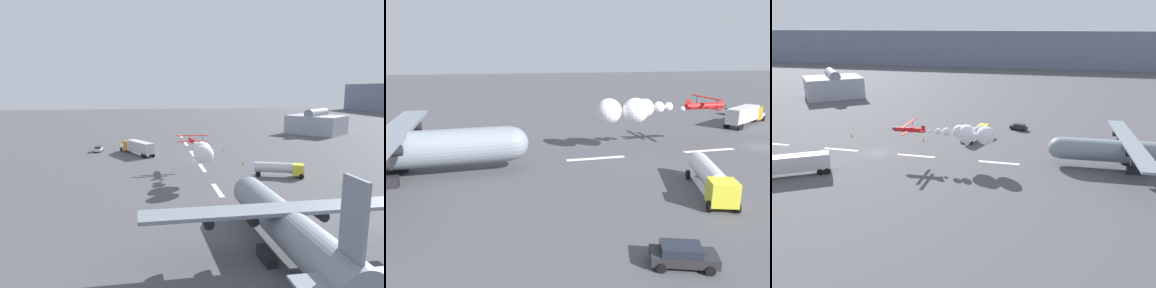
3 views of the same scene
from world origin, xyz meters
The scene contains 14 objects.
ground_plane centered at (0.00, 0.00, 0.00)m, with size 440.00×440.00×0.00m, color #4C4C51.
runway_stripe_1 centered at (-25.62, 0.00, 0.01)m, with size 8.00×0.90×0.01m, color white.
runway_stripe_2 centered at (-8.54, 0.00, 0.01)m, with size 8.00×0.90×0.01m, color white.
runway_stripe_3 centered at (8.54, 0.00, 0.01)m, with size 8.00×0.90×0.01m, color white.
runway_stripe_4 centered at (25.62, 0.00, 0.01)m, with size 8.00×0.90×0.01m, color white.
mountain_ridge_distant centered at (0.00, 168.83, 10.91)m, with size 396.00×16.00×21.83m, color slate.
cargo_transport_plane centered at (48.08, 2.50, 3.44)m, with size 27.26×31.18×11.36m.
stunt_biplane_red centered at (19.69, -1.93, 6.02)m, with size 20.41×6.99×3.57m.
semi_truck_orange centered at (-9.22, -15.04, 2.12)m, with size 13.55×9.86×3.70m.
fuel_tanker_truck centered at (18.05, 14.34, 1.75)m, with size 5.51×9.98×2.90m.
airport_staff_sedan centered at (27.03, 24.76, 0.81)m, with size 4.67×3.12×1.52m.
hangar_building centered at (-43.78, 54.30, 4.00)m, with size 25.36×24.99×9.97m.
traffic_cone_near centered at (-11.31, 9.26, 0.38)m, with size 0.44×0.44×0.75m, color orange.
traffic_cone_far centered at (6.52, 10.17, 0.38)m, with size 0.44×0.44×0.75m, color orange.
Camera 3 is at (34.99, -67.72, 25.72)m, focal length 35.00 mm.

